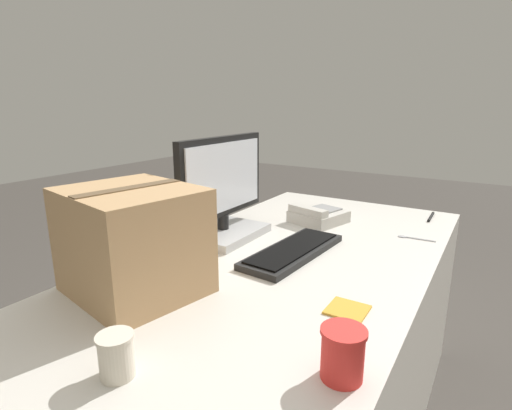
{
  "coord_description": "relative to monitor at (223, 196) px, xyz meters",
  "views": [
    {
      "loc": [
        -1.11,
        -0.58,
        1.25
      ],
      "look_at": [
        0.06,
        0.14,
        0.89
      ],
      "focal_mm": 28.0,
      "sensor_mm": 36.0,
      "label": 1
    }
  ],
  "objects": [
    {
      "name": "cardboard_box",
      "position": [
        -0.5,
        -0.07,
        -0.01
      ],
      "size": [
        0.36,
        0.39,
        0.29
      ],
      "rotation": [
        0.0,
        0.0,
        -0.2
      ],
      "color": "tan",
      "rests_on": "office_desk"
    },
    {
      "name": "office_desk",
      "position": [
        -0.08,
        -0.3,
        -0.53
      ],
      "size": [
        1.8,
        0.9,
        0.74
      ],
      "color": "beige",
      "rests_on": "ground_plane"
    },
    {
      "name": "monitor",
      "position": [
        0.0,
        0.0,
        0.0
      ],
      "size": [
        0.48,
        0.25,
        0.38
      ],
      "color": "#B7B7B7",
      "rests_on": "office_desk"
    },
    {
      "name": "spoon",
      "position": [
        0.36,
        -0.62,
        -0.16
      ],
      "size": [
        0.03,
        0.14,
        0.0
      ],
      "rotation": [
        0.0,
        0.0,
        1.61
      ],
      "color": "#B2B2B7",
      "rests_on": "office_desk"
    },
    {
      "name": "desk_phone",
      "position": [
        0.36,
        -0.24,
        -0.13
      ],
      "size": [
        0.25,
        0.24,
        0.08
      ],
      "rotation": [
        0.0,
        0.0,
        -0.27
      ],
      "color": "beige",
      "rests_on": "office_desk"
    },
    {
      "name": "sticky_note_pad",
      "position": [
        -0.3,
        -0.6,
        -0.16
      ],
      "size": [
        0.1,
        0.1,
        0.01
      ],
      "color": "gold",
      "rests_on": "office_desk"
    },
    {
      "name": "paper_cup_left",
      "position": [
        -0.77,
        -0.31,
        -0.12
      ],
      "size": [
        0.07,
        0.07,
        0.09
      ],
      "color": "beige",
      "rests_on": "office_desk"
    },
    {
      "name": "paper_cup_right",
      "position": [
        -0.55,
        -0.68,
        -0.11
      ],
      "size": [
        0.09,
        0.09,
        0.1
      ],
      "color": "red",
      "rests_on": "office_desk"
    },
    {
      "name": "pen_marker",
      "position": [
        0.69,
        -0.65,
        -0.15
      ],
      "size": [
        0.15,
        0.01,
        0.01
      ],
      "rotation": [
        0.0,
        0.0,
        0.02
      ],
      "color": "black",
      "rests_on": "office_desk"
    },
    {
      "name": "keyboard",
      "position": [
        -0.03,
        -0.32,
        -0.15
      ],
      "size": [
        0.46,
        0.19,
        0.03
      ],
      "rotation": [
        0.0,
        0.0,
        -0.08
      ],
      "color": "black",
      "rests_on": "office_desk"
    }
  ]
}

